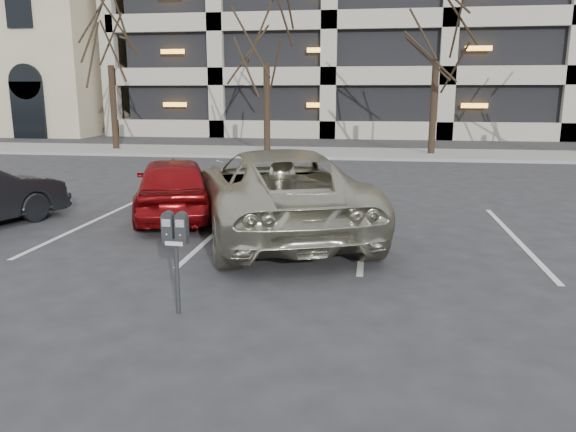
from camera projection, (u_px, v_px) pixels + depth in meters
The scene contains 9 objects.
ground at pixel (269, 266), 8.71m from camera, with size 140.00×140.00×0.00m, color #28282B.
sidewalk at pixel (336, 153), 24.15m from camera, with size 80.00×4.00×0.12m, color gray.
stall_lines at pixel (221, 228), 11.13m from camera, with size 16.90×5.20×0.00m.
tree_a at pixel (107, 10), 24.27m from camera, with size 3.70×3.70×8.42m.
tree_b at pixel (266, 5), 23.25m from camera, with size 3.76×3.76×8.54m.
tree_c at pixel (439, 1), 22.25m from camera, with size 3.76×3.76×8.54m.
parking_meter at pixel (175, 238), 6.67m from camera, with size 0.33×0.14×1.25m.
suv_silver at pixel (277, 191), 10.61m from camera, with size 4.51×6.41×1.63m.
car_red at pixel (174, 186), 12.00m from camera, with size 1.58×3.93×1.34m, color maroon.
Camera 1 is at (1.51, -8.20, 2.66)m, focal length 35.00 mm.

